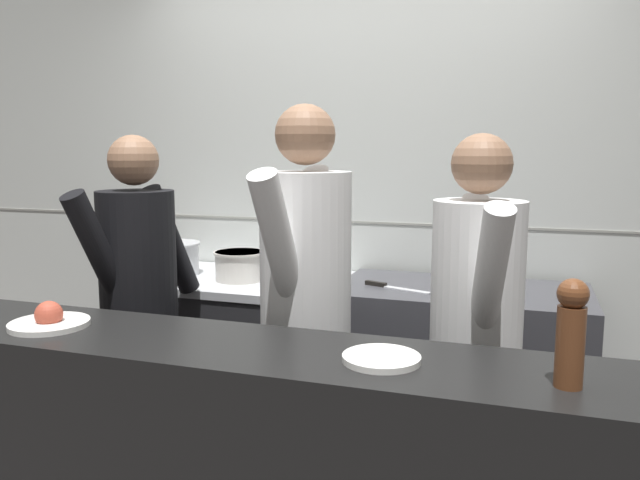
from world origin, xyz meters
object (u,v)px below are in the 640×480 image
object	(u,v)px
oven_range	(239,357)
plated_dish_main	(49,320)
chef_sous	(306,305)
plated_dish_appetiser	(381,358)
sauce_pot	(240,265)
chef_line	(476,333)
stock_pot	(170,257)
braising_pot	(295,263)
pepper_mill	(571,331)
chefs_knife	(391,287)
chef_head_cook	(139,301)

from	to	relation	value
oven_range	plated_dish_main	distance (m)	1.39
chef_sous	oven_range	bearing A→B (deg)	137.68
plated_dish_appetiser	chef_sous	xyz separation A→B (m)	(-0.43, 0.55, -0.01)
sauce_pot	chef_line	size ratio (longest dim) A/B	0.17
stock_pot	braising_pot	bearing A→B (deg)	1.02
oven_range	pepper_mill	distance (m)	2.13
stock_pot	chefs_knife	size ratio (longest dim) A/B	0.96
stock_pot	sauce_pot	size ratio (longest dim) A/B	1.20
stock_pot	sauce_pot	world-z (taller)	stock_pot
chef_sous	plated_dish_main	bearing A→B (deg)	-135.42
pepper_mill	chef_head_cook	distance (m)	1.82
chef_head_cook	sauce_pot	bearing A→B (deg)	87.49
braising_pot	stock_pot	bearing A→B (deg)	-178.98
pepper_mill	chef_line	size ratio (longest dim) A/B	0.17
plated_dish_appetiser	pepper_mill	xyz separation A→B (m)	(0.48, -0.04, 0.14)
chef_line	chef_head_cook	bearing A→B (deg)	164.15
oven_range	stock_pot	bearing A→B (deg)	-174.41
pepper_mill	chef_sous	bearing A→B (deg)	147.03
plated_dish_appetiser	chef_sous	bearing A→B (deg)	127.52
pepper_mill	braising_pot	bearing A→B (deg)	133.46
oven_range	chef_line	bearing A→B (deg)	-28.10
chef_sous	chef_line	bearing A→B (deg)	9.19
oven_range	chefs_knife	size ratio (longest dim) A/B	3.39
chefs_knife	chef_line	distance (m)	0.73
stock_pot	pepper_mill	xyz separation A→B (m)	(1.93, -1.27, 0.13)
chef_head_cook	chef_line	size ratio (longest dim) A/B	1.00
chef_line	chefs_knife	bearing A→B (deg)	111.48
oven_range	braising_pot	distance (m)	0.63
chef_sous	plated_dish_appetiser	bearing A→B (deg)	-46.54
braising_pot	chef_head_cook	world-z (taller)	chef_head_cook
plated_dish_appetiser	plated_dish_main	bearing A→B (deg)	-179.38
oven_range	sauce_pot	world-z (taller)	sauce_pot
plated_dish_appetiser	braising_pot	bearing A→B (deg)	120.42
braising_pot	pepper_mill	world-z (taller)	pepper_mill
chefs_knife	chef_line	xyz separation A→B (m)	(0.43, -0.58, -0.02)
oven_range	braising_pot	size ratio (longest dim) A/B	4.23
chefs_knife	plated_dish_main	xyz separation A→B (m)	(-0.91, -1.18, 0.07)
sauce_pot	braising_pot	distance (m)	0.29
plated_dish_appetiser	chef_head_cook	world-z (taller)	chef_head_cook
oven_range	chef_sous	size ratio (longest dim) A/B	0.66
stock_pot	oven_range	bearing A→B (deg)	5.59
plated_dish_appetiser	chef_sous	world-z (taller)	chef_sous
sauce_pot	braising_pot	xyz separation A→B (m)	(0.29, 0.03, 0.02)
stock_pot	braising_pot	distance (m)	0.71
oven_range	chef_line	xyz separation A→B (m)	(1.28, -0.68, 0.45)
oven_range	plated_dish_main	size ratio (longest dim) A/B	4.32
oven_range	plated_dish_main	world-z (taller)	plated_dish_main
plated_dish_main	pepper_mill	size ratio (longest dim) A/B	0.94
plated_dish_main	oven_range	bearing A→B (deg)	87.01
plated_dish_appetiser	chef_line	world-z (taller)	chef_line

